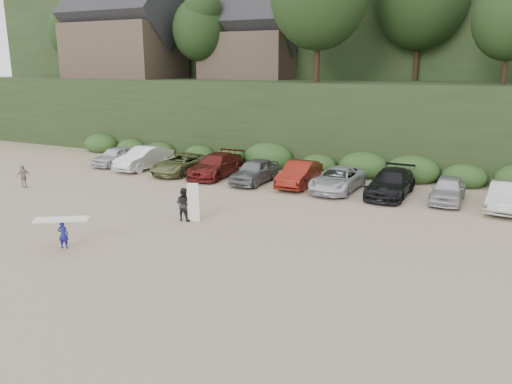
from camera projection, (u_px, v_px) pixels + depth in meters
The scene contains 6 objects.
ground at pixel (253, 241), 21.22m from camera, with size 120.00×120.00×0.00m, color tan.
hillside_backdrop at pixel (409, 24), 49.87m from camera, with size 90.00×41.50×28.00m.
parked_cars at pixel (368, 181), 28.71m from camera, with size 39.65×5.97×1.59m.
distant_walker at pixel (23, 176), 30.21m from camera, with size 0.82×0.34×1.40m, color gray.
child_surfer at pixel (63, 228), 20.12m from camera, with size 2.11×1.64×1.28m.
adult_surfer at pixel (184, 204), 23.77m from camera, with size 1.26×0.65×1.91m.
Camera 1 is at (8.89, -17.97, 7.26)m, focal length 35.00 mm.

